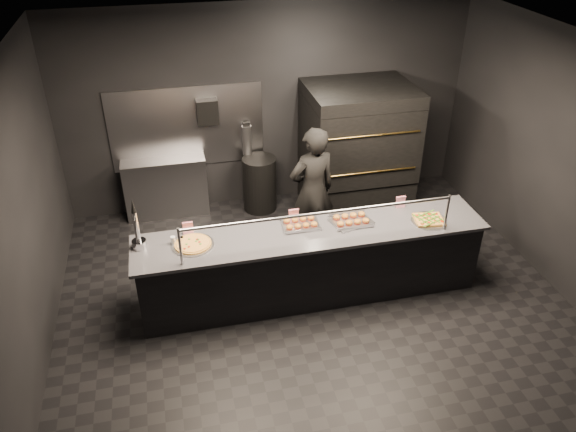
{
  "coord_description": "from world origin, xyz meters",
  "views": [
    {
      "loc": [
        -1.49,
        -5.19,
        4.46
      ],
      "look_at": [
        -0.24,
        0.2,
        1.04
      ],
      "focal_mm": 35.0,
      "sensor_mm": 36.0,
      "label": 1
    }
  ],
  "objects_px": {
    "square_pizza": "(429,220)",
    "beer_tap": "(138,234)",
    "pizza_oven": "(357,149)",
    "trash_bin": "(260,184)",
    "worker": "(312,191)",
    "towel_dispenser": "(207,111)",
    "fire_extinguisher": "(247,140)",
    "slider_tray_a": "(300,223)",
    "slider_tray_b": "(351,220)",
    "service_counter": "(311,263)",
    "round_pizza": "(193,244)",
    "prep_shelf": "(166,187)"
  },
  "relations": [
    {
      "from": "fire_extinguisher",
      "to": "service_counter",
      "type": "bearing_deg",
      "value": -81.7
    },
    {
      "from": "service_counter",
      "to": "trash_bin",
      "type": "relative_size",
      "value": 4.88
    },
    {
      "from": "worker",
      "to": "pizza_oven",
      "type": "bearing_deg",
      "value": -147.18
    },
    {
      "from": "towel_dispenser",
      "to": "worker",
      "type": "relative_size",
      "value": 0.2
    },
    {
      "from": "towel_dispenser",
      "to": "fire_extinguisher",
      "type": "height_order",
      "value": "towel_dispenser"
    },
    {
      "from": "service_counter",
      "to": "beer_tap",
      "type": "relative_size",
      "value": 6.74
    },
    {
      "from": "slider_tray_a",
      "to": "slider_tray_b",
      "type": "distance_m",
      "value": 0.6
    },
    {
      "from": "prep_shelf",
      "to": "slider_tray_b",
      "type": "distance_m",
      "value": 3.11
    },
    {
      "from": "service_counter",
      "to": "slider_tray_a",
      "type": "distance_m",
      "value": 0.51
    },
    {
      "from": "towel_dispenser",
      "to": "square_pizza",
      "type": "bearing_deg",
      "value": -47.34
    },
    {
      "from": "round_pizza",
      "to": "slider_tray_a",
      "type": "height_order",
      "value": "slider_tray_a"
    },
    {
      "from": "fire_extinguisher",
      "to": "square_pizza",
      "type": "distance_m",
      "value": 3.06
    },
    {
      "from": "towel_dispenser",
      "to": "slider_tray_a",
      "type": "distance_m",
      "value": 2.45
    },
    {
      "from": "round_pizza",
      "to": "trash_bin",
      "type": "height_order",
      "value": "round_pizza"
    },
    {
      "from": "round_pizza",
      "to": "slider_tray_a",
      "type": "relative_size",
      "value": 1.05
    },
    {
      "from": "towel_dispenser",
      "to": "pizza_oven",
      "type": "bearing_deg",
      "value": -13.14
    },
    {
      "from": "trash_bin",
      "to": "round_pizza",
      "type": "bearing_deg",
      "value": -117.99
    },
    {
      "from": "prep_shelf",
      "to": "round_pizza",
      "type": "xyz_separation_m",
      "value": [
        0.24,
        -2.3,
        0.49
      ]
    },
    {
      "from": "prep_shelf",
      "to": "towel_dispenser",
      "type": "distance_m",
      "value": 1.31
    },
    {
      "from": "fire_extinguisher",
      "to": "slider_tray_a",
      "type": "distance_m",
      "value": 2.27
    },
    {
      "from": "pizza_oven",
      "to": "square_pizza",
      "type": "relative_size",
      "value": 4.54
    },
    {
      "from": "towel_dispenser",
      "to": "slider_tray_b",
      "type": "height_order",
      "value": "towel_dispenser"
    },
    {
      "from": "prep_shelf",
      "to": "beer_tap",
      "type": "distance_m",
      "value": 2.32
    },
    {
      "from": "fire_extinguisher",
      "to": "slider_tray_b",
      "type": "xyz_separation_m",
      "value": [
        0.85,
        -2.31,
        -0.11
      ]
    },
    {
      "from": "round_pizza",
      "to": "square_pizza",
      "type": "bearing_deg",
      "value": -2.69
    },
    {
      "from": "round_pizza",
      "to": "beer_tap",
      "type": "bearing_deg",
      "value": 170.86
    },
    {
      "from": "trash_bin",
      "to": "slider_tray_b",
      "type": "bearing_deg",
      "value": -70.99
    },
    {
      "from": "square_pizza",
      "to": "beer_tap",
      "type": "bearing_deg",
      "value": 176.19
    },
    {
      "from": "service_counter",
      "to": "worker",
      "type": "distance_m",
      "value": 1.09
    },
    {
      "from": "trash_bin",
      "to": "service_counter",
      "type": "bearing_deg",
      "value": -84.27
    },
    {
      "from": "pizza_oven",
      "to": "trash_bin",
      "type": "bearing_deg",
      "value": 169.2
    },
    {
      "from": "pizza_oven",
      "to": "prep_shelf",
      "type": "xyz_separation_m",
      "value": [
        -2.8,
        0.42,
        -0.52
      ]
    },
    {
      "from": "slider_tray_a",
      "to": "worker",
      "type": "bearing_deg",
      "value": 65.88
    },
    {
      "from": "worker",
      "to": "service_counter",
      "type": "bearing_deg",
      "value": 62.53
    },
    {
      "from": "prep_shelf",
      "to": "fire_extinguisher",
      "type": "xyz_separation_m",
      "value": [
        1.25,
        0.08,
        0.61
      ]
    },
    {
      "from": "slider_tray_b",
      "to": "fire_extinguisher",
      "type": "bearing_deg",
      "value": 110.17
    },
    {
      "from": "trash_bin",
      "to": "square_pizza",
      "type": "bearing_deg",
      "value": -54.6
    },
    {
      "from": "towel_dispenser",
      "to": "square_pizza",
      "type": "xyz_separation_m",
      "value": [
        2.3,
        -2.5,
        -0.61
      ]
    },
    {
      "from": "towel_dispenser",
      "to": "worker",
      "type": "height_order",
      "value": "worker"
    },
    {
      "from": "service_counter",
      "to": "round_pizza",
      "type": "relative_size",
      "value": 8.73
    },
    {
      "from": "slider_tray_a",
      "to": "trash_bin",
      "type": "height_order",
      "value": "slider_tray_a"
    },
    {
      "from": "prep_shelf",
      "to": "slider_tray_a",
      "type": "xyz_separation_m",
      "value": [
        1.5,
        -2.17,
        0.5
      ]
    },
    {
      "from": "pizza_oven",
      "to": "square_pizza",
      "type": "bearing_deg",
      "value": -84.31
    },
    {
      "from": "fire_extinguisher",
      "to": "square_pizza",
      "type": "height_order",
      "value": "fire_extinguisher"
    },
    {
      "from": "pizza_oven",
      "to": "prep_shelf",
      "type": "distance_m",
      "value": 2.88
    },
    {
      "from": "slider_tray_a",
      "to": "worker",
      "type": "height_order",
      "value": "worker"
    },
    {
      "from": "square_pizza",
      "to": "prep_shelf",
      "type": "bearing_deg",
      "value": 141.04
    },
    {
      "from": "fire_extinguisher",
      "to": "slider_tray_a",
      "type": "xyz_separation_m",
      "value": [
        0.25,
        -2.25,
        -0.11
      ]
    },
    {
      "from": "pizza_oven",
      "to": "slider_tray_b",
      "type": "relative_size",
      "value": 3.64
    },
    {
      "from": "square_pizza",
      "to": "worker",
      "type": "relative_size",
      "value": 0.24
    }
  ]
}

